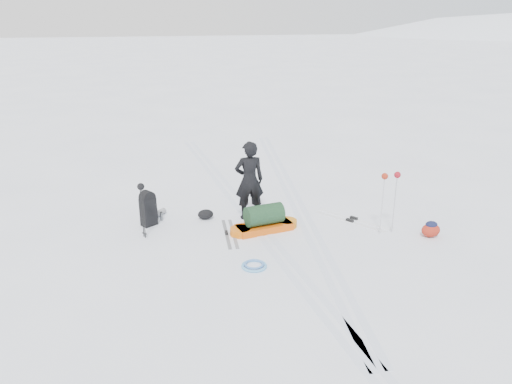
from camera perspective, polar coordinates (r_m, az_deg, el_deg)
ground at (r=11.47m, az=0.83°, el=-4.79°), size 200.00×200.00×0.00m
snow_hill_backdrop at (r=136.29m, az=17.87°, el=-13.98°), size 359.50×192.00×162.45m
ski_tracks at (r=12.39m, az=2.54°, el=-2.84°), size 3.38×17.97×0.01m
skier at (r=11.99m, az=-0.78°, el=1.32°), size 0.72×0.48×1.94m
pulk_sled at (r=11.54m, az=0.93°, el=-3.31°), size 1.72×0.75×0.64m
expedition_rucksack at (r=12.09m, az=-12.09°, el=-1.85°), size 0.66×0.92×0.87m
ski_poles_black at (r=11.18m, az=-12.98°, el=-0.15°), size 0.16×0.18×1.29m
ski_poles_silver at (r=11.46m, az=15.11°, el=1.04°), size 0.47×0.17×1.46m
touring_skis_grey at (r=11.47m, az=-3.00°, el=-4.74°), size 0.38×1.61×0.06m
touring_skis_white at (r=12.37m, az=10.89°, el=-3.18°), size 1.34×1.74×0.07m
rope_coil at (r=10.05m, az=-0.22°, el=-8.37°), size 0.63×0.63×0.06m
small_daypack at (r=11.93m, az=19.35°, el=-4.03°), size 0.53×0.48×0.37m
thermos_pair at (r=12.29m, az=-11.14°, el=-2.84°), size 0.24×0.17×0.25m
stuff_sack at (r=12.28m, az=-5.79°, el=-2.56°), size 0.44×0.38×0.24m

